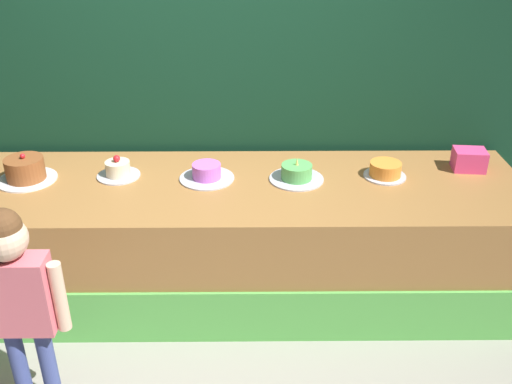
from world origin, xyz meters
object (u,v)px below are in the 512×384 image
cake_right (297,173)px  pink_box (469,160)px  child_figure (16,288)px  cake_far_left (25,170)px  cake_left (118,170)px  cake_far_right (385,170)px  cake_center (207,173)px

cake_right → pink_box: bearing=7.4°
child_figure → cake_far_left: (-0.30, 1.06, 0.09)m
cake_left → cake_far_left: bearing=-175.0°
cake_left → cake_far_right: (1.64, -0.02, -0.00)m
pink_box → cake_left: 2.19m
pink_box → cake_center: (-1.64, -0.13, -0.03)m
pink_box → cake_far_right: 0.56m
cake_far_left → cake_right: 1.64m
child_figure → pink_box: size_ratio=5.87×
cake_far_left → cake_far_right: size_ratio=1.37×
child_figure → pink_box: bearing=26.0°
cake_right → child_figure: bearing=-142.0°
child_figure → cake_far_right: child_figure is taller
cake_far_left → cake_far_right: cake_far_left is taller
child_figure → cake_left: 1.13m
child_figure → cake_far_right: (1.89, 1.09, 0.07)m
cake_left → cake_far_right: size_ratio=1.02×
child_figure → cake_right: bearing=38.0°
pink_box → cake_left: bearing=-177.8°
cake_center → cake_right: size_ratio=1.01×
pink_box → cake_far_left: bearing=-177.2°
cake_right → cake_center: bearing=178.4°
cake_center → cake_far_right: cake_center is taller
cake_right → cake_far_right: bearing=3.9°
child_figure → cake_left: child_figure is taller
pink_box → cake_center: 1.65m
pink_box → cake_left: (-2.19, -0.09, -0.02)m
pink_box → cake_far_right: (-0.55, -0.10, -0.02)m
cake_far_left → cake_far_right: bearing=0.8°
child_figure → cake_left: bearing=77.4°
child_figure → cake_right: size_ratio=3.44×
pink_box → cake_left: size_ratio=0.74×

